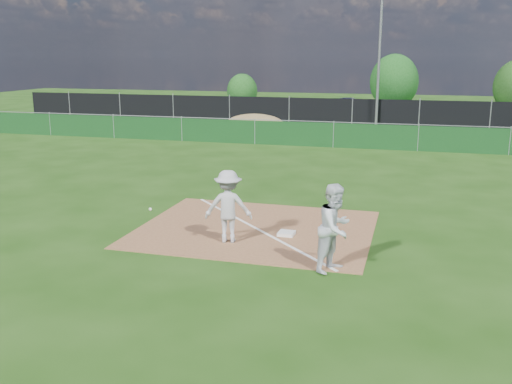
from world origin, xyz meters
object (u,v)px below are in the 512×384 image
Objects in this scene: light_pole at (379,62)px; tree_mid at (394,82)px; car_left at (263,108)px; runner at (335,228)px; play_at_first at (228,206)px; car_right at (430,113)px; first_base at (286,233)px; car_mid at (354,109)px; tree_left at (242,91)px.

light_pole is 12.20m from tree_mid.
tree_mid is (8.81, 7.56, 1.64)m from car_left.
light_pole is at bearing 27.06° from runner.
play_at_first is 28.57m from car_right.
first_base is at bearing -91.76° from tree_mid.
play_at_first reaches higher than car_mid.
first_base is 2.68m from runner.
car_mid is 1.49× the size of tree_left.
tree_left is at bearing 108.99° from first_base.
play_at_first is 0.70× the size of car_left.
car_right is 15.43m from tree_left.
light_pole reaches higher than play_at_first.
tree_mid reaches higher than car_mid.
car_left is at bearing 103.37° from play_at_first.
car_left is 0.96× the size of car_right.
tree_mid is at bearing -31.72° from car_left.
first_base is at bearing -71.01° from tree_left.
car_left is 1.34× the size of tree_left.
light_pole reaches higher than car_right.
car_right is at bearing 58.51° from light_pole.
play_at_first is 2.98m from runner.
tree_left reaches higher than runner.
light_pole is 4.25× the size of runner.
car_right is at bearing -68.15° from tree_mid.
car_right is at bearing -17.04° from tree_left.
play_at_first is 35.09m from tree_mid.
light_pole reaches higher than runner.
light_pole reaches higher than car_left.
tree_mid is (2.36, 6.63, 1.60)m from car_mid.
light_pole is 2.03× the size of car_left.
light_pole is at bearing -178.30° from car_mid.
car_left reaches higher than car_right.
runner is (0.89, -24.07, -3.06)m from light_pole.
tree_mid reaches higher than first_base.
runner is at bearing -87.89° from light_pole.
car_right is (11.56, 0.70, -0.08)m from car_left.
runner is at bearing -53.83° from first_base.
car_mid reaches higher than car_right.
car_mid is (-1.92, 5.44, -3.27)m from light_pole.
tree_mid is (11.98, 2.35, 0.81)m from tree_left.
runner is 29.65m from car_mid.
runner is 0.43× the size of car_mid.
runner reaches higher than car_mid.
tree_left is at bearing 48.27° from car_mid.
runner reaches higher than play_at_first.
car_left is (-7.76, 26.55, 0.62)m from first_base.
runner is 36.02m from tree_left.
tree_left is at bearing 106.53° from play_at_first.
tree_mid is at bearing 88.24° from first_base.
runner reaches higher than car_right.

